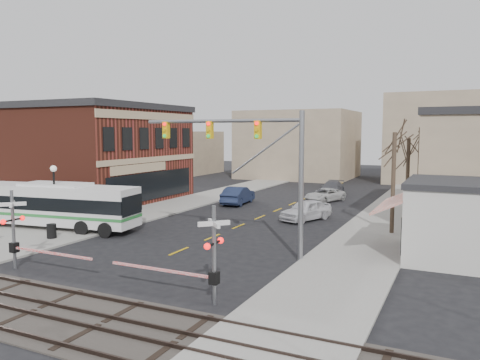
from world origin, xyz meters
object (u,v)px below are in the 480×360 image
object	(u,v)px
transit_bus	(56,205)
rr_crossing_east	(205,255)
rr_crossing_west	(19,231)
pedestrian_near	(92,216)
trash_bin	(52,231)
car_d	(332,188)
car_a	(306,210)
car_c	(325,195)
pedestrian_far	(97,208)
street_lamp	(54,184)
traffic_signal_mast	(254,153)
car_b	(238,195)

from	to	relation	value
transit_bus	rr_crossing_east	distance (m)	18.54
rr_crossing_west	pedestrian_near	distance (m)	9.24
transit_bus	trash_bin	bearing A→B (deg)	-48.51
rr_crossing_west	car_d	bearing A→B (deg)	78.73
car_a	car_c	world-z (taller)	car_a
pedestrian_far	pedestrian_near	bearing A→B (deg)	-98.66
rr_crossing_east	street_lamp	xyz separation A→B (m)	(-16.10, 7.39, 1.35)
rr_crossing_west	street_lamp	distance (m)	9.29
traffic_signal_mast	street_lamp	distance (m)	15.06
traffic_signal_mast	trash_bin	world-z (taller)	traffic_signal_mast
rr_crossing_east	car_c	bearing A→B (deg)	95.95
pedestrian_far	trash_bin	bearing A→B (deg)	-117.99
street_lamp	car_c	world-z (taller)	street_lamp
traffic_signal_mast	trash_bin	distance (m)	14.31
transit_bus	car_a	size ratio (longest dim) A/B	2.62
transit_bus	car_c	bearing A→B (deg)	57.35
street_lamp	car_d	bearing A→B (deg)	65.49
transit_bus	traffic_signal_mast	size ratio (longest dim) A/B	1.26
car_d	rr_crossing_west	bearing A→B (deg)	-103.68
pedestrian_near	car_d	bearing A→B (deg)	-13.08
traffic_signal_mast	car_c	bearing A→B (deg)	94.81
street_lamp	car_a	xyz separation A→B (m)	(14.36, 11.55, -2.51)
car_d	pedestrian_near	size ratio (longest dim) A/B	2.64
car_b	car_d	xyz separation A→B (m)	(6.43, 10.40, -0.11)
car_c	car_b	bearing A→B (deg)	-122.23
car_d	traffic_signal_mast	bearing A→B (deg)	-87.13
rr_crossing_east	car_d	xyz separation A→B (m)	(-3.72, 34.54, -1.23)
car_b	pedestrian_near	world-z (taller)	pedestrian_near
car_a	car_d	xyz separation A→B (m)	(-1.98, 15.60, -0.07)
rr_crossing_west	car_c	world-z (taller)	rr_crossing_west
street_lamp	car_a	size ratio (longest dim) A/B	0.95
pedestrian_near	car_b	bearing A→B (deg)	-5.24
transit_bus	pedestrian_far	distance (m)	4.09
pedestrian_near	rr_crossing_west	bearing A→B (deg)	-150.41
traffic_signal_mast	car_c	size ratio (longest dim) A/B	2.11
transit_bus	car_a	xyz separation A→B (m)	(14.96, 10.88, -0.97)
rr_crossing_west	car_b	bearing A→B (deg)	88.94
transit_bus	pedestrian_far	bearing A→B (deg)	89.44
rr_crossing_west	car_c	bearing A→B (deg)	75.58
transit_bus	rr_crossing_west	world-z (taller)	rr_crossing_west
street_lamp	car_c	distance (m)	25.67
street_lamp	pedestrian_far	size ratio (longest dim) A/B	2.64
trash_bin	pedestrian_far	distance (m)	7.00
car_a	car_b	bearing A→B (deg)	170.12
car_a	pedestrian_far	xyz separation A→B (m)	(-14.92, -6.87, 0.16)
rr_crossing_east	car_c	xyz separation A→B (m)	(-3.06, 29.34, -1.32)
pedestrian_near	pedestrian_far	xyz separation A→B (m)	(-2.73, 3.47, -0.11)
car_b	car_d	world-z (taller)	car_b
rr_crossing_east	trash_bin	world-z (taller)	rr_crossing_east
rr_crossing_east	trash_bin	xyz separation A→B (m)	(-14.40, 5.46, -1.39)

